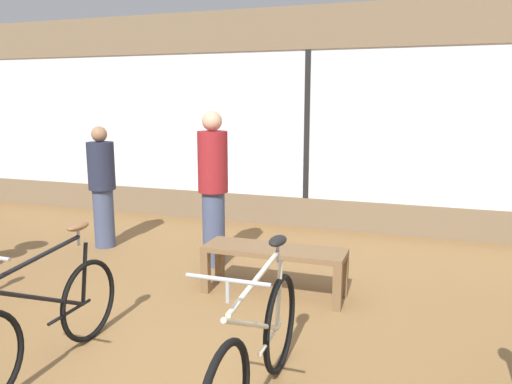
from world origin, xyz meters
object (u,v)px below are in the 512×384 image
at_px(bicycle_right, 258,351).
at_px(display_bench, 274,256).
at_px(bicycle_left, 45,320).
at_px(customer_near_rack, 213,186).
at_px(customer_by_window, 102,185).

bearing_deg(bicycle_right, display_bench, 103.80).
relative_size(bicycle_left, customer_near_rack, 0.95).
bearing_deg(display_bench, bicycle_left, -121.19).
distance_m(bicycle_left, display_bench, 2.18).
bearing_deg(customer_by_window, bicycle_left, -61.91).
distance_m(bicycle_right, customer_by_window, 4.04).
height_order(bicycle_left, customer_near_rack, customer_near_rack).
bearing_deg(bicycle_right, customer_by_window, 138.70).
relative_size(bicycle_left, display_bench, 1.20).
height_order(bicycle_left, display_bench, bicycle_left).
xyz_separation_m(bicycle_left, bicycle_right, (1.58, 0.05, 0.01)).
xyz_separation_m(bicycle_left, customer_near_rack, (0.21, 2.49, 0.56)).
bearing_deg(bicycle_left, customer_near_rack, 85.17).
height_order(bicycle_left, bicycle_right, bicycle_right).
bearing_deg(customer_near_rack, bicycle_left, -94.83).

